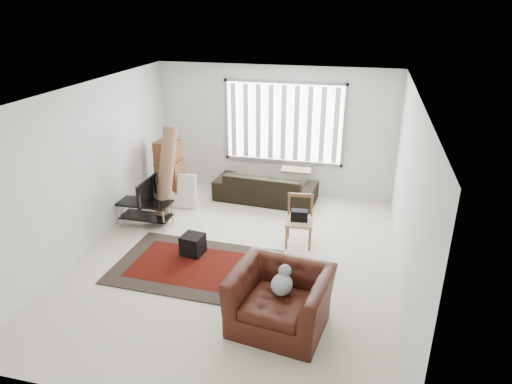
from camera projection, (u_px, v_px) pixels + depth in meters
room at (245, 147)px, 7.15m from camera, size 6.00×6.02×2.71m
persian_rug at (195, 266)px, 7.18m from camera, size 2.55×1.74×0.02m
tv_stand at (145, 209)px, 8.37m from camera, size 0.97×0.44×0.48m
tv at (144, 191)px, 8.23m from camera, size 0.10×0.79×0.45m
subwoofer at (193, 244)px, 7.47m from camera, size 0.38×0.38×0.33m
moving_boxes at (170, 174)px, 9.30m from camera, size 0.57×0.53×1.29m
white_flatpack at (183, 191)px, 9.15m from camera, size 0.55×0.26×0.68m
rolled_rug at (166, 175)px, 8.44m from camera, size 0.43×0.79×1.78m
sofa at (266, 182)px, 9.43m from camera, size 2.15×1.06×0.80m
side_chair at (299, 219)px, 7.70m from camera, size 0.50×0.50×0.86m
armchair at (280, 296)px, 5.74m from camera, size 1.35×1.22×0.89m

